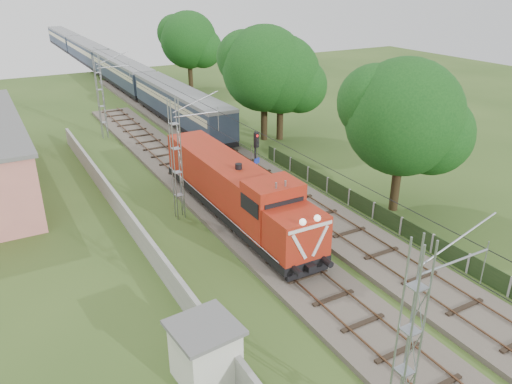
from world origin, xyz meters
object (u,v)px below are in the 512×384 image
signal_post (256,153)px  coach_rake (102,60)px  locomotive (236,190)px  relay_hut (205,352)px

signal_post → coach_rake: bearing=87.9°
locomotive → coach_rake: bearing=84.9°
coach_rake → signal_post: (-1.94, -52.88, 0.89)m
locomotive → relay_hut: bearing=-122.1°
coach_rake → signal_post: 52.92m
coach_rake → relay_hut: coach_rake is taller
locomotive → relay_hut: size_ratio=6.21×
locomotive → coach_rake: locomotive is taller
signal_post → relay_hut: (-10.46, -14.58, -2.05)m
coach_rake → locomotive: bearing=-95.1°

